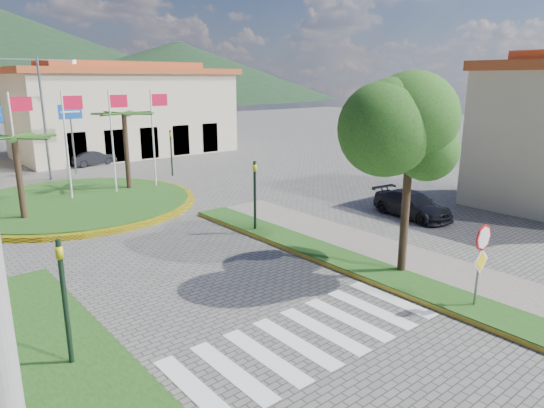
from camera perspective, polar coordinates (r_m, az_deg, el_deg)
sidewalk_right at (r=16.68m, az=24.45°, el=-9.92°), size 4.00×28.00×0.15m
verge_right at (r=15.67m, az=22.47°, el=-11.22°), size 1.60×28.00×0.18m
median_left at (r=12.22m, az=-27.79°, el=-19.55°), size 5.00×14.00×0.18m
crosswalk at (r=13.25m, az=4.07°, el=-15.38°), size 8.00×3.00×0.01m
roundabout_island at (r=28.17m, az=-22.10°, el=0.22°), size 12.70×12.70×6.00m
stop_sign at (r=15.12m, az=23.40°, el=-5.30°), size 0.80×0.11×2.65m
deciduous_tree at (r=16.44m, az=16.08°, el=8.97°), size 3.60×3.60×6.80m
traffic_light_left at (r=12.03m, az=-23.28°, el=-9.53°), size 0.15×0.18×3.20m
traffic_light_right at (r=21.02m, az=-2.04°, el=1.69°), size 0.15×0.18×3.20m
traffic_light_far at (r=34.53m, az=-11.79°, el=6.44°), size 0.18×0.15×3.20m
direction_sign_east at (r=37.01m, az=-22.55°, el=8.65°), size 1.60×0.14×5.20m
street_lamp_centre at (r=35.46m, az=-25.32°, el=9.73°), size 4.80×0.16×8.00m
building_right at (r=45.99m, az=-16.90°, el=10.53°), size 19.08×9.54×8.05m
hill_far_east at (r=159.62m, az=-10.86°, el=15.11°), size 120.00×120.00×18.00m
car_dark_b at (r=40.77m, az=-20.37°, el=5.11°), size 3.72×1.78×1.18m
car_side_right at (r=24.77m, az=16.16°, el=-0.06°), size 2.33×4.48×1.24m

